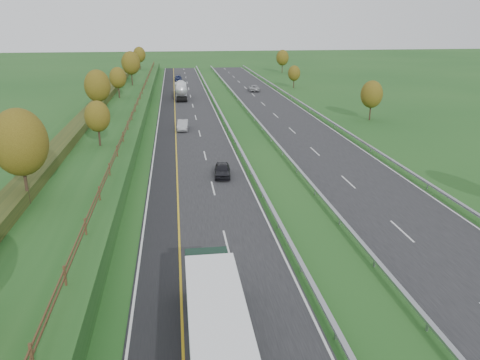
# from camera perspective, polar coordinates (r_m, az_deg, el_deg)

# --- Properties ---
(ground) EXTENTS (400.00, 400.00, 0.00)m
(ground) POSITION_cam_1_polar(r_m,az_deg,el_deg) (66.33, 1.10, 5.07)
(ground) COLOR #1E4D1B
(ground) RESTS_ON ground
(near_carriageway) EXTENTS (10.50, 200.00, 0.04)m
(near_carriageway) POSITION_cam_1_polar(r_m,az_deg,el_deg) (70.45, -6.01, 5.81)
(near_carriageway) COLOR black
(near_carriageway) RESTS_ON ground
(far_carriageway) EXTENTS (10.50, 200.00, 0.04)m
(far_carriageway) POSITION_cam_1_polar(r_m,az_deg,el_deg) (72.82, 7.14, 6.19)
(far_carriageway) COLOR black
(far_carriageway) RESTS_ON ground
(hard_shoulder) EXTENTS (3.00, 200.00, 0.04)m
(hard_shoulder) POSITION_cam_1_polar(r_m,az_deg,el_deg) (70.44, -9.07, 5.67)
(hard_shoulder) COLOR black
(hard_shoulder) RESTS_ON ground
(lane_markings) EXTENTS (26.75, 200.00, 0.01)m
(lane_markings) POSITION_cam_1_polar(r_m,az_deg,el_deg) (70.80, -0.80, 6.00)
(lane_markings) COLOR silver
(lane_markings) RESTS_ON near_carriageway
(embankment_left) EXTENTS (12.00, 200.00, 2.00)m
(embankment_left) POSITION_cam_1_polar(r_m,az_deg,el_deg) (71.05, -16.63, 6.04)
(embankment_left) COLOR #1E4D1B
(embankment_left) RESTS_ON ground
(hedge_left) EXTENTS (2.20, 180.00, 1.10)m
(hedge_left) POSITION_cam_1_polar(r_m,az_deg,el_deg) (71.08, -18.35, 7.16)
(hedge_left) COLOR #293817
(hedge_left) RESTS_ON embankment_left
(fence_left) EXTENTS (0.12, 189.06, 1.20)m
(fence_left) POSITION_cam_1_polar(r_m,az_deg,el_deg) (69.75, -13.13, 7.56)
(fence_left) COLOR #422B19
(fence_left) RESTS_ON embankment_left
(median_barrier_near) EXTENTS (0.32, 200.00, 0.71)m
(median_barrier_near) POSITION_cam_1_polar(r_m,az_deg,el_deg) (70.71, -1.38, 6.45)
(median_barrier_near) COLOR #94969C
(median_barrier_near) RESTS_ON ground
(median_barrier_far) EXTENTS (0.32, 200.00, 0.71)m
(median_barrier_far) POSITION_cam_1_polar(r_m,az_deg,el_deg) (71.46, 2.71, 6.56)
(median_barrier_far) COLOR #94969C
(median_barrier_far) RESTS_ON ground
(outer_barrier_far) EXTENTS (0.32, 200.00, 0.71)m
(outer_barrier_far) POSITION_cam_1_polar(r_m,az_deg,el_deg) (74.39, 11.52, 6.70)
(outer_barrier_far) COLOR #94969C
(outer_barrier_far) RESTS_ON ground
(trees_left) EXTENTS (6.64, 164.30, 7.66)m
(trees_left) POSITION_cam_1_polar(r_m,az_deg,el_deg) (66.77, -17.16, 9.91)
(trees_left) COLOR #2D2116
(trees_left) RESTS_ON embankment_left
(trees_far) EXTENTS (8.45, 118.60, 7.12)m
(trees_far) POSITION_cam_1_polar(r_m,az_deg,el_deg) (103.54, 10.35, 12.16)
(trees_far) COLOR #2D2116
(trees_far) RESTS_ON ground
(box_lorry) EXTENTS (2.58, 16.28, 4.06)m
(box_lorry) POSITION_cam_1_polar(r_m,az_deg,el_deg) (21.59, -2.54, -19.89)
(box_lorry) COLOR black
(box_lorry) RESTS_ON near_carriageway
(road_tanker) EXTENTS (2.40, 11.22, 3.46)m
(road_tanker) POSITION_cam_1_polar(r_m,az_deg,el_deg) (102.03, -7.19, 10.87)
(road_tanker) COLOR silver
(road_tanker) RESTS_ON near_carriageway
(car_dark_near) EXTENTS (2.03, 4.25, 1.40)m
(car_dark_near) POSITION_cam_1_polar(r_m,az_deg,el_deg) (49.81, -2.16, 1.23)
(car_dark_near) COLOR black
(car_dark_near) RESTS_ON near_carriageway
(car_silver_mid) EXTENTS (1.92, 4.58, 1.47)m
(car_silver_mid) POSITION_cam_1_polar(r_m,az_deg,el_deg) (72.02, -6.98, 6.67)
(car_silver_mid) COLOR #9A9B9E
(car_silver_mid) RESTS_ON near_carriageway
(car_small_far) EXTENTS (2.02, 4.77, 1.37)m
(car_small_far) POSITION_cam_1_polar(r_m,az_deg,el_deg) (133.23, -7.54, 12.22)
(car_small_far) COLOR #131A3C
(car_small_far) RESTS_ON near_carriageway
(car_oncoming) EXTENTS (2.77, 5.23, 1.40)m
(car_oncoming) POSITION_cam_1_polar(r_m,az_deg,el_deg) (112.07, 1.71, 11.14)
(car_oncoming) COLOR #A6A7AB
(car_oncoming) RESTS_ON far_carriageway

